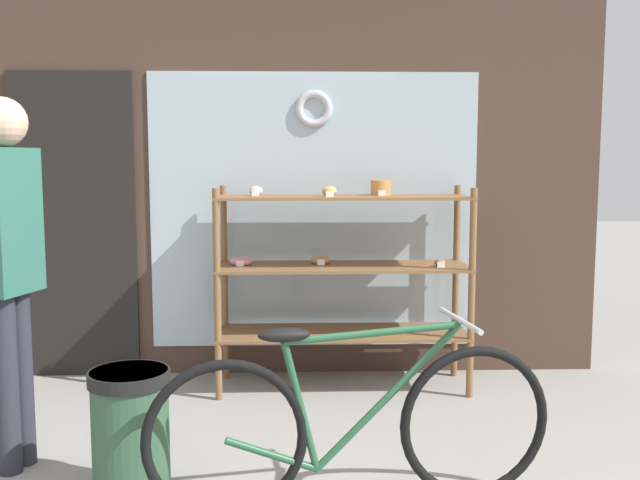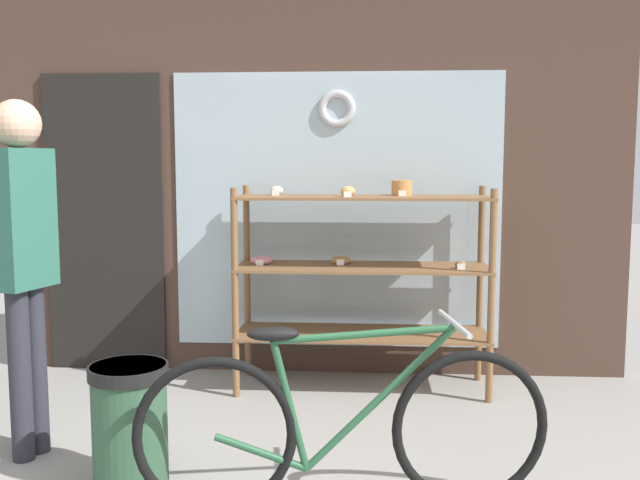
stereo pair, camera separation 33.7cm
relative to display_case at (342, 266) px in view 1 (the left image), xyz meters
The scene contains 5 objects.
storefront_facade 1.20m from the display_case, 137.71° to the left, with size 4.40×0.13×3.88m.
display_case is the anchor object (origin of this frame).
bicycle 1.72m from the display_case, 91.95° to the right, with size 1.78×0.46×0.82m.
pedestrian 2.07m from the display_case, 144.18° to the right, with size 0.26×0.36×1.80m.
trash_bin 1.90m from the display_case, 124.35° to the right, with size 0.36×0.36×0.58m.
Camera 1 is at (0.08, -2.15, 1.50)m, focal length 40.00 mm.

